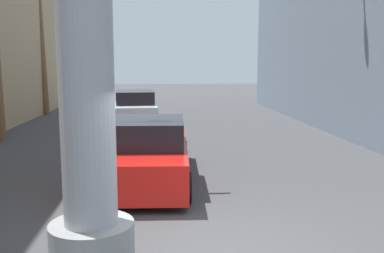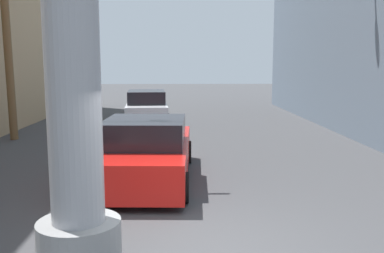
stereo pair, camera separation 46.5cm
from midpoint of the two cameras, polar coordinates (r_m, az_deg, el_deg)
name	(u,v)px [view 2 (the right image)]	position (r m, az deg, el deg)	size (l,w,h in m)	color
ground_plane	(187,138)	(16.42, 0.19, -1.61)	(90.69, 90.69, 0.00)	#424244
street_lamp	(377,22)	(16.66, 24.22, 12.65)	(2.19, 0.28, 7.15)	#59595E
car_lead	(147,152)	(10.47, -4.77, -3.43)	(2.27, 5.21, 1.56)	black
car_far	(147,108)	(20.87, -5.44, 2.53)	(2.32, 4.84, 1.56)	black
palm_tree_far_left	(55,23)	(25.95, -17.34, 13.07)	(2.53, 2.80, 8.83)	brown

